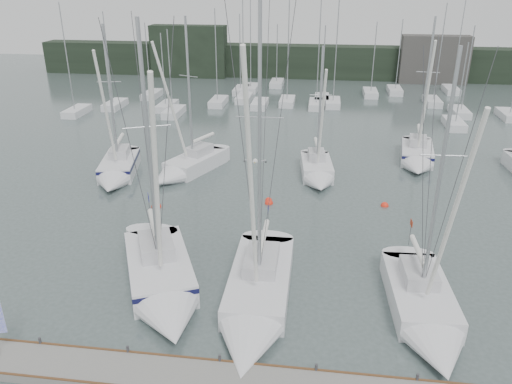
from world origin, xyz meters
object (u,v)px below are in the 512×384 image
Objects in this scene: sailboat_near_right at (427,318)px; buoy_a at (269,203)px; sailboat_near_center at (255,307)px; buoy_b at (385,206)px; buoy_c at (156,207)px; sailboat_mid_b at (184,168)px; buoy_d at (269,201)px; sailboat_mid_a at (117,171)px; sailboat_mid_c at (318,173)px; sailboat_mid_d at (417,158)px; sailboat_near_left at (163,286)px.

sailboat_near_right is 22.72× the size of buoy_a.
buoy_b is at bearing 60.74° from sailboat_near_center.
buoy_c is at bearing -171.57° from buoy_b.
buoy_b is at bearing 9.26° from sailboat_mid_b.
sailboat_near_right is 15.98m from buoy_d.
buoy_b is at bearing 1.59° from buoy_d.
sailboat_mid_a is (-21.58, 15.93, 0.10)m from sailboat_near_right.
sailboat_mid_d reaches higher than sailboat_mid_c.
sailboat_near_center is 1.44× the size of sailboat_mid_c.
sailboat_mid_b reaches higher than buoy_c.
buoy_a is (-0.77, 13.09, -0.54)m from sailboat_near_center.
sailboat_mid_a is 22.65× the size of buoy_b.
sailboat_mid_b is 8.88m from buoy_a.
sailboat_near_center is 1.23× the size of sailboat_mid_d.
sailboat_mid_b is 1.01× the size of sailboat_mid_d.
buoy_b is at bearing 8.43° from buoy_c.
buoy_c reaches higher than buoy_b.
buoy_b is at bearing -104.13° from sailboat_mid_d.
buoy_b is (15.81, -3.96, -0.59)m from sailboat_mid_b.
sailboat_mid_a reaches higher than buoy_a.
sailboat_near_center is 22.51× the size of buoy_c.
sailboat_mid_d is at bearing 39.56° from buoy_a.
buoy_a is at bearing 121.88° from sailboat_near_right.
sailboat_near_left is 28.79× the size of buoy_d.
sailboat_near_right is 1.22× the size of sailboat_mid_c.
buoy_d is (-11.96, -9.35, -0.62)m from sailboat_mid_d.
buoy_a is at bearing 47.04° from sailboat_near_left.
sailboat_near_left is at bearing -118.60° from sailboat_mid_d.
sailboat_near_center is 15.71m from buoy_b.
buoy_c reaches higher than buoy_d.
sailboat_near_right is at bearing -78.91° from sailboat_mid_c.
buoy_d is at bearing -6.03° from sailboat_mid_b.
sailboat_near_center reaches higher than buoy_c.
sailboat_mid_d is 15.43m from buoy_a.
buoy_d is at bearing 15.46° from buoy_c.
sailboat_near_center is 8.07m from sailboat_near_right.
buoy_b is (-0.56, 13.49, -0.54)m from sailboat_near_right.
sailboat_near_right is at bearing -33.54° from buoy_c.
sailboat_mid_d is at bearing 30.21° from buoy_c.
sailboat_near_right reaches higher than buoy_a.
buoy_d is at bearing 47.98° from sailboat_near_left.
sailboat_mid_c is (-5.45, 17.80, 0.03)m from sailboat_near_right.
sailboat_near_left is 12.80m from buoy_a.
sailboat_near_left reaches higher than buoy_c.
buoy_a is (-11.88, -9.82, -0.62)m from sailboat_mid_d.
sailboat_mid_a is 6.88m from buoy_c.
sailboat_near_left reaches higher than buoy_b.
sailboat_mid_d is at bearing 23.56° from sailboat_mid_c.
sailboat_near_left is 1.07× the size of sailboat_near_right.
sailboat_near_left is at bearing -108.61° from buoy_a.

